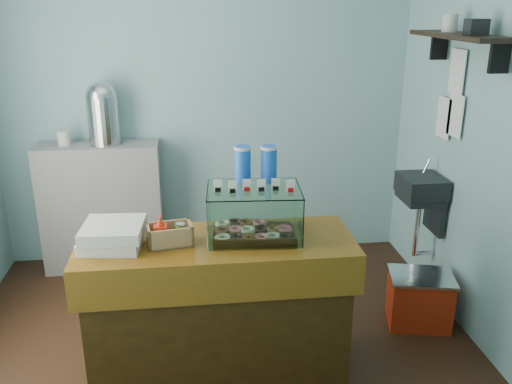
{
  "coord_description": "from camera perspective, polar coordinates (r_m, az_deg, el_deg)",
  "views": [
    {
      "loc": [
        -0.12,
        -3.12,
        2.21
      ],
      "look_at": [
        0.24,
        -0.15,
        1.15
      ],
      "focal_mm": 38.0,
      "sensor_mm": 36.0,
      "label": 1
    }
  ],
  "objects": [
    {
      "name": "coffee_urn",
      "position": [
        4.58,
        -15.84,
        8.16
      ],
      "size": [
        0.28,
        0.28,
        0.52
      ],
      "color": "silver",
      "rests_on": "back_shelf"
    },
    {
      "name": "back_shelf",
      "position": [
        4.8,
        -15.85,
        -1.55
      ],
      "size": [
        1.0,
        0.32,
        1.1
      ],
      "primitive_type": "cube",
      "color": "gray",
      "rests_on": "ground"
    },
    {
      "name": "red_cooler",
      "position": [
        4.12,
        16.81,
        -10.76
      ],
      "size": [
        0.5,
        0.42,
        0.39
      ],
      "rotation": [
        0.0,
        0.0,
        -0.22
      ],
      "color": "#AE250D",
      "rests_on": "ground"
    },
    {
      "name": "pastry_boxes",
      "position": [
        3.16,
        -14.81,
        -4.38
      ],
      "size": [
        0.37,
        0.37,
        0.13
      ],
      "rotation": [
        0.0,
        0.0,
        -0.12
      ],
      "color": "silver",
      "rests_on": "counter"
    },
    {
      "name": "room_shell",
      "position": [
        3.17,
        -4.3,
        10.26
      ],
      "size": [
        3.54,
        3.04,
        2.82
      ],
      "color": "#80B6BB",
      "rests_on": "ground"
    },
    {
      "name": "display_case",
      "position": [
        3.17,
        -0.28,
        -1.79
      ],
      "size": [
        0.57,
        0.43,
        0.51
      ],
      "rotation": [
        0.0,
        0.0,
        -0.06
      ],
      "color": "black",
      "rests_on": "counter"
    },
    {
      "name": "counter",
      "position": [
        3.36,
        -3.98,
        -12.03
      ],
      "size": [
        1.6,
        0.6,
        0.9
      ],
      "color": "#3D260B",
      "rests_on": "ground"
    },
    {
      "name": "condiment_crate",
      "position": [
        3.11,
        -9.21,
        -4.42
      ],
      "size": [
        0.27,
        0.19,
        0.18
      ],
      "rotation": [
        0.0,
        0.0,
        0.16
      ],
      "color": "tan",
      "rests_on": "counter"
    },
    {
      "name": "ground",
      "position": [
        3.82,
        -4.03,
        -15.92
      ],
      "size": [
        3.5,
        3.5,
        0.0
      ],
      "primitive_type": "plane",
      "color": "black",
      "rests_on": "ground"
    }
  ]
}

